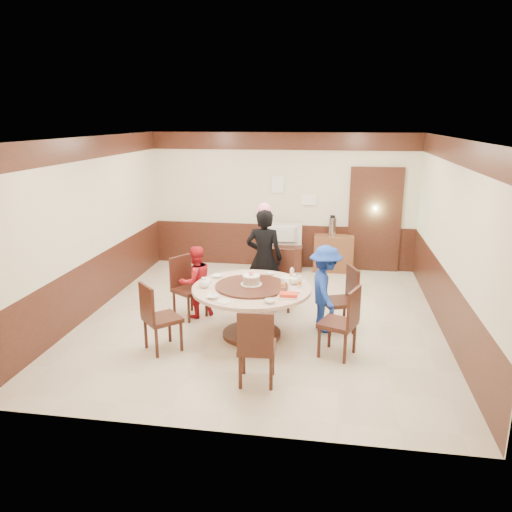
% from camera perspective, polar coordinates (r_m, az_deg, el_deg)
% --- Properties ---
extents(room, '(6.00, 6.04, 2.84)m').
position_cam_1_polar(room, '(7.65, 0.70, 0.36)').
color(room, beige).
rests_on(room, ground).
extents(banquet_table, '(1.70, 1.70, 0.78)m').
position_cam_1_polar(banquet_table, '(7.19, -0.50, -5.20)').
color(banquet_table, '#391A12').
rests_on(banquet_table, ground).
extents(chair_0, '(0.58, 0.57, 0.97)m').
position_cam_1_polar(chair_0, '(7.57, 9.50, -6.20)').
color(chair_0, '#391A12').
rests_on(chair_0, ground).
extents(chair_1, '(0.46, 0.47, 0.97)m').
position_cam_1_polar(chair_1, '(8.33, 2.73, -3.94)').
color(chair_1, '#391A12').
rests_on(chair_1, ground).
extents(chair_2, '(0.61, 0.61, 0.97)m').
position_cam_1_polar(chair_2, '(8.04, -7.66, -4.80)').
color(chair_2, '#391A12').
rests_on(chair_2, ground).
extents(chair_3, '(0.62, 0.62, 0.97)m').
position_cam_1_polar(chair_3, '(6.97, -10.76, -8.22)').
color(chair_3, '#391A12').
rests_on(chair_3, ground).
extents(chair_4, '(0.47, 0.48, 0.97)m').
position_cam_1_polar(chair_4, '(6.06, 0.09, -11.73)').
color(chair_4, '#391A12').
rests_on(chair_4, ground).
extents(chair_5, '(0.58, 0.57, 0.97)m').
position_cam_1_polar(chair_5, '(6.79, 9.45, -8.82)').
color(chair_5, '#391A12').
rests_on(chair_5, ground).
extents(person_standing, '(0.64, 0.45, 1.68)m').
position_cam_1_polar(person_standing, '(8.23, 0.93, -0.28)').
color(person_standing, black).
rests_on(person_standing, ground).
extents(person_red, '(0.71, 0.70, 1.16)m').
position_cam_1_polar(person_red, '(7.95, -6.90, -2.93)').
color(person_red, red).
rests_on(person_red, ground).
extents(person_blue, '(0.65, 0.93, 1.31)m').
position_cam_1_polar(person_blue, '(7.40, 7.91, -3.76)').
color(person_blue, '#18379D').
rests_on(person_blue, ground).
extents(birthday_cake, '(0.30, 0.30, 0.20)m').
position_cam_1_polar(birthday_cake, '(7.11, -0.55, -2.73)').
color(birthday_cake, white).
rests_on(birthday_cake, banquet_table).
extents(teapot_left, '(0.17, 0.15, 0.13)m').
position_cam_1_polar(teapot_left, '(7.12, -5.95, -3.13)').
color(teapot_left, white).
rests_on(teapot_left, banquet_table).
extents(teapot_right, '(0.17, 0.15, 0.13)m').
position_cam_1_polar(teapot_right, '(7.24, 4.37, -2.77)').
color(teapot_right, white).
rests_on(teapot_right, banquet_table).
extents(bowl_0, '(0.16, 0.16, 0.04)m').
position_cam_1_polar(bowl_0, '(7.57, -4.43, -2.30)').
color(bowl_0, white).
rests_on(bowl_0, banquet_table).
extents(bowl_1, '(0.15, 0.15, 0.05)m').
position_cam_1_polar(bowl_1, '(6.52, 1.61, -5.18)').
color(bowl_1, white).
rests_on(bowl_1, banquet_table).
extents(bowl_2, '(0.16, 0.16, 0.04)m').
position_cam_1_polar(bowl_2, '(6.71, -4.96, -4.66)').
color(bowl_2, white).
rests_on(bowl_2, banquet_table).
extents(bowl_3, '(0.13, 0.13, 0.04)m').
position_cam_1_polar(bowl_3, '(6.88, 4.59, -4.15)').
color(bowl_3, white).
rests_on(bowl_3, banquet_table).
extents(bowl_4, '(0.15, 0.15, 0.04)m').
position_cam_1_polar(bowl_4, '(7.36, -5.70, -2.86)').
color(bowl_4, white).
rests_on(bowl_4, banquet_table).
extents(bowl_5, '(0.13, 0.13, 0.04)m').
position_cam_1_polar(bowl_5, '(7.67, 1.60, -2.00)').
color(bowl_5, white).
rests_on(bowl_5, banquet_table).
extents(saucer_near, '(0.18, 0.18, 0.01)m').
position_cam_1_polar(saucer_near, '(6.56, -3.61, -5.23)').
color(saucer_near, white).
rests_on(saucer_near, banquet_table).
extents(saucer_far, '(0.18, 0.18, 0.01)m').
position_cam_1_polar(saucer_far, '(7.53, 3.50, -2.46)').
color(saucer_far, white).
rests_on(saucer_far, banquet_table).
extents(shrimp_platter, '(0.30, 0.20, 0.06)m').
position_cam_1_polar(shrimp_platter, '(6.72, 3.76, -4.53)').
color(shrimp_platter, white).
rests_on(shrimp_platter, banquet_table).
extents(bottle_0, '(0.06, 0.06, 0.16)m').
position_cam_1_polar(bottle_0, '(7.00, 3.10, -3.23)').
color(bottle_0, silver).
rests_on(bottle_0, banquet_table).
extents(bottle_1, '(0.06, 0.06, 0.16)m').
position_cam_1_polar(bottle_1, '(7.11, 4.99, -2.98)').
color(bottle_1, silver).
rests_on(bottle_1, banquet_table).
extents(bottle_2, '(0.06, 0.06, 0.16)m').
position_cam_1_polar(bottle_2, '(7.46, 4.13, -2.07)').
color(bottle_2, silver).
rests_on(bottle_2, banquet_table).
extents(tv_stand, '(0.85, 0.45, 0.50)m').
position_cam_1_polar(tv_stand, '(10.48, 2.98, -0.16)').
color(tv_stand, '#391A12').
rests_on(tv_stand, ground).
extents(television, '(0.82, 0.19, 0.47)m').
position_cam_1_polar(television, '(10.36, 3.02, 2.42)').
color(television, gray).
rests_on(television, tv_stand).
extents(side_cabinet, '(0.80, 0.40, 0.75)m').
position_cam_1_polar(side_cabinet, '(10.43, 8.84, 0.30)').
color(side_cabinet, brown).
rests_on(side_cabinet, ground).
extents(thermos, '(0.15, 0.15, 0.38)m').
position_cam_1_polar(thermos, '(10.29, 8.72, 3.35)').
color(thermos, silver).
rests_on(thermos, side_cabinet).
extents(notice_left, '(0.25, 0.00, 0.35)m').
position_cam_1_polar(notice_left, '(10.40, 2.48, 8.16)').
color(notice_left, white).
rests_on(notice_left, room).
extents(notice_right, '(0.30, 0.00, 0.22)m').
position_cam_1_polar(notice_right, '(10.39, 6.05, 6.41)').
color(notice_right, white).
rests_on(notice_right, room).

